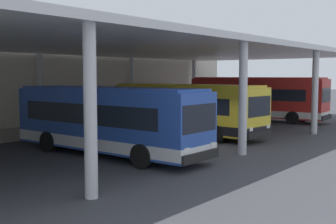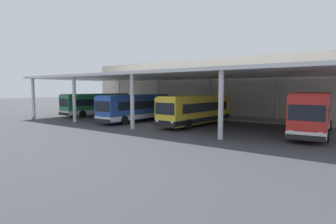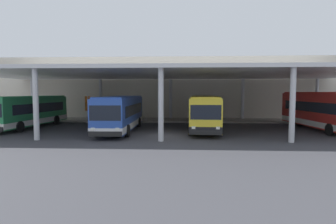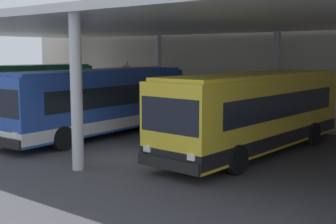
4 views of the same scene
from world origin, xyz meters
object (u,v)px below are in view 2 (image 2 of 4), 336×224
bench_waiting (165,110)px  trash_bin (175,110)px  bus_second_bay (136,107)px  banner_sign (145,101)px  bus_nearest_bay (97,104)px  bus_middle_bay (196,110)px  bus_far_bay (313,113)px

bench_waiting → trash_bin: trash_bin is taller
bus_second_bay → banner_sign: size_ratio=3.30×
bus_nearest_bay → bench_waiting: bearing=46.4°
bus_second_bay → bus_middle_bay: same height
banner_sign → bus_second_bay: bearing=-54.9°
bench_waiting → banner_sign: 3.61m
bus_middle_bay → trash_bin: (-8.41, 8.34, -0.98)m
banner_sign → bus_middle_bay: bearing=-28.6°
bus_second_bay → trash_bin: size_ratio=10.77×
bus_nearest_bay → bus_second_bay: size_ratio=1.01×
bus_second_bay → trash_bin: (-0.78, 9.47, -0.98)m
bus_middle_bay → banner_sign: (-13.66, 7.44, 0.32)m
bus_far_bay → bench_waiting: size_ratio=6.37×
bus_far_bay → bus_second_bay: bearing=-174.1°
bus_middle_bay → bus_far_bay: 11.01m
bus_nearest_bay → bus_middle_bay: same height
bus_far_bay → banner_sign: bus_far_bay is taller
bench_waiting → trash_bin: size_ratio=1.84×
bus_middle_bay → banner_sign: 15.56m
bus_far_bay → trash_bin: (-19.39, 7.55, -1.16)m
bench_waiting → trash_bin: 2.00m
bus_far_bay → trash_bin: bearing=158.7°
bench_waiting → bus_second_bay: bearing=-73.6°
bus_second_bay → banner_sign: 10.49m
bus_far_bay → trash_bin: bus_far_bay is taller
banner_sign → bus_far_bay: bearing=-15.1°
bus_nearest_bay → trash_bin: bus_nearest_bay is taller
bus_nearest_bay → banner_sign: bearing=59.9°
bus_nearest_bay → trash_bin: bearing=39.3°
bus_middle_bay → bus_second_bay: bearing=-171.5°
bus_second_bay → bus_middle_bay: 7.72m
bus_middle_bay → trash_bin: bus_middle_bay is taller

